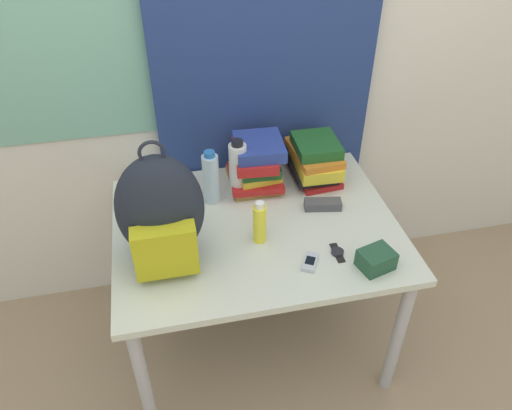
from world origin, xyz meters
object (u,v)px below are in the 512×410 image
object	(u,v)px
water_bottle	(211,178)
sports_bottle	(238,169)
cell_phone	(310,262)
wristwatch	(337,252)
book_stack_left	(256,163)
book_stack_center	(314,159)
sunscreen_bottle	(260,223)
sunglasses_case	(323,204)
backpack	(161,213)
camera_pouch	(376,259)

from	to	relation	value
water_bottle	sports_bottle	xyz separation A→B (m)	(0.12, 0.03, 0.01)
cell_phone	wristwatch	xyz separation A→B (m)	(0.12, 0.03, -0.00)
book_stack_left	book_stack_center	size ratio (longest dim) A/B	0.97
book_stack_center	water_bottle	bearing A→B (deg)	-170.48
book_stack_left	sunscreen_bottle	distance (m)	0.37
sports_bottle	sunglasses_case	xyz separation A→B (m)	(0.32, -0.17, -0.11)
water_bottle	cell_phone	xyz separation A→B (m)	(0.29, -0.45, -0.11)
backpack	wristwatch	distance (m)	0.66
wristwatch	book_stack_center	bearing A→B (deg)	83.03
water_bottle	camera_pouch	bearing A→B (deg)	-44.78
cell_phone	sunglasses_case	bearing A→B (deg)	64.03
book_stack_left	sunscreen_bottle	size ratio (longest dim) A/B	1.58
book_stack_left	sports_bottle	size ratio (longest dim) A/B	1.08
book_stack_left	camera_pouch	xyz separation A→B (m)	(0.31, -0.59, -0.07)
sunglasses_case	wristwatch	size ratio (longest dim) A/B	1.54
book_stack_left	sunscreen_bottle	bearing A→B (deg)	-100.22
backpack	cell_phone	xyz separation A→B (m)	(0.50, -0.15, -0.20)
book_stack_center	cell_phone	xyz separation A→B (m)	(-0.18, -0.52, -0.08)
sunscreen_bottle	wristwatch	size ratio (longest dim) A/B	1.74
camera_pouch	book_stack_left	bearing A→B (deg)	117.47
sunglasses_case	cell_phone	bearing A→B (deg)	-115.97
backpack	sunglasses_case	xyz separation A→B (m)	(0.65, 0.15, -0.19)
backpack	camera_pouch	world-z (taller)	backpack
cell_phone	sunglasses_case	distance (m)	0.33
book_stack_center	cell_phone	size ratio (longest dim) A/B	2.79
book_stack_center	wristwatch	world-z (taller)	book_stack_center
book_stack_center	cell_phone	distance (m)	0.56
sunglasses_case	wristwatch	world-z (taller)	sunglasses_case
sunscreen_bottle	water_bottle	bearing A→B (deg)	116.45
sports_bottle	sunglasses_case	distance (m)	0.38
cell_phone	camera_pouch	distance (m)	0.23
sunscreen_bottle	wristwatch	bearing A→B (deg)	-26.74
sunglasses_case	wristwatch	xyz separation A→B (m)	(-0.03, -0.27, -0.01)
wristwatch	water_bottle	bearing A→B (deg)	134.30
water_bottle	sunglasses_case	xyz separation A→B (m)	(0.44, -0.15, -0.10)
sports_bottle	cell_phone	world-z (taller)	sports_bottle
backpack	camera_pouch	size ratio (longest dim) A/B	3.48
sunglasses_case	camera_pouch	size ratio (longest dim) A/B	1.13
backpack	book_stack_center	bearing A→B (deg)	28.95
water_bottle	sunscreen_bottle	world-z (taller)	water_bottle
sunglasses_case	camera_pouch	xyz separation A→B (m)	(0.08, -0.36, 0.02)
cell_phone	water_bottle	bearing A→B (deg)	123.02
book_stack_left	wristwatch	bearing A→B (deg)	-68.15
book_stack_center	cell_phone	world-z (taller)	book_stack_center
book_stack_center	cell_phone	bearing A→B (deg)	-108.49
cell_phone	wristwatch	distance (m)	0.12
camera_pouch	water_bottle	bearing A→B (deg)	135.22
book_stack_center	sunglasses_case	bearing A→B (deg)	-97.46
water_bottle	wristwatch	world-z (taller)	water_bottle
sports_bottle	book_stack_left	bearing A→B (deg)	32.22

